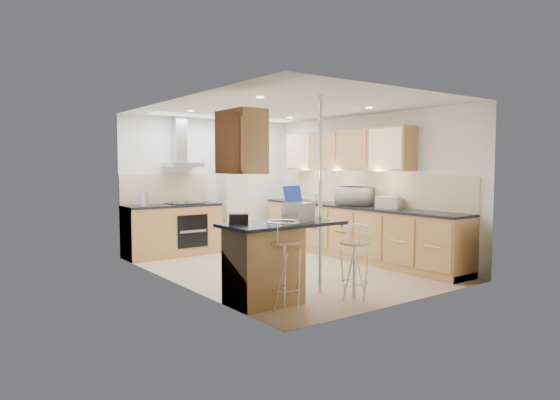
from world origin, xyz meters
TOP-DOWN VIEW (x-y plane):
  - ground at (0.00, 0.00)m, footprint 4.80×4.80m
  - room_shell at (0.32, 0.38)m, footprint 3.64×4.84m
  - right_counter at (1.50, 0.00)m, footprint 0.63×4.40m
  - back_counter at (-0.95, 2.10)m, footprint 1.70×0.63m
  - peninsula at (-1.12, -1.45)m, footprint 1.47×0.72m
  - microwave at (1.50, -0.01)m, footprint 0.51×0.65m
  - laptop at (-0.95, -1.53)m, footprint 0.38×0.32m
  - bag at (-1.64, -1.29)m, footprint 0.26×0.23m
  - bar_stool_near at (-1.30, -1.72)m, footprint 0.44×0.44m
  - bar_stool_end at (-0.39, -1.92)m, footprint 0.49×0.49m
  - jar_a at (1.61, 0.42)m, footprint 0.14×0.14m
  - jar_b at (1.60, 1.19)m, footprint 0.11×0.11m
  - jar_c at (1.65, -0.79)m, footprint 0.15×0.15m
  - jar_d at (1.61, -0.85)m, footprint 0.12×0.12m
  - bread_bin at (1.53, -0.75)m, footprint 0.41×0.45m
  - kettle at (-1.48, 2.05)m, footprint 0.16×0.16m

SIDE VIEW (x-z plane):
  - ground at x=0.00m, z-range 0.00..0.00m
  - bar_stool_end at x=-0.39m, z-range 0.00..0.91m
  - back_counter at x=-0.95m, z-range 0.00..0.92m
  - right_counter at x=1.50m, z-range 0.00..0.92m
  - peninsula at x=-1.12m, z-range 0.01..0.95m
  - bar_stool_near at x=-1.30m, z-range 0.00..1.00m
  - jar_d at x=1.61m, z-range 0.92..1.05m
  - jar_b at x=1.60m, z-range 0.92..1.07m
  - bag at x=-1.64m, z-range 0.94..1.06m
  - jar_a at x=1.61m, z-range 0.92..1.09m
  - bread_bin at x=1.53m, z-range 0.92..1.11m
  - jar_c at x=1.65m, z-range 0.92..1.13m
  - kettle at x=-1.48m, z-range 0.92..1.16m
  - laptop at x=-0.95m, z-range 0.94..1.17m
  - microwave at x=1.50m, z-range 0.92..1.24m
  - room_shell at x=0.32m, z-range 0.29..2.80m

